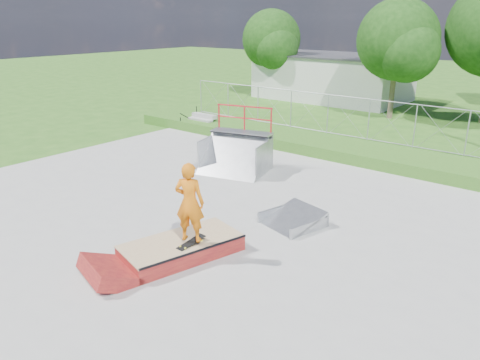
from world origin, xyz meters
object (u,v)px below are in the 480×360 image
object	(u,v)px
grind_box	(182,248)
skater	(190,205)
quarter_pipe	(234,142)
flat_bank_ramp	(292,219)

from	to	relation	value
grind_box	skater	bearing A→B (deg)	17.49
quarter_pipe	flat_bank_ramp	xyz separation A→B (m)	(4.37, -2.69, -0.97)
flat_bank_ramp	grind_box	bearing A→B (deg)	-94.81
grind_box	flat_bank_ramp	size ratio (longest dim) A/B	2.10
skater	quarter_pipe	bearing A→B (deg)	-83.21
grind_box	quarter_pipe	bearing A→B (deg)	133.55
skater	grind_box	bearing A→B (deg)	-21.70
quarter_pipe	grind_box	bearing A→B (deg)	-76.54
grind_box	skater	xyz separation A→B (m)	(0.33, 0.01, 1.23)
flat_bank_ramp	skater	bearing A→B (deg)	-89.58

